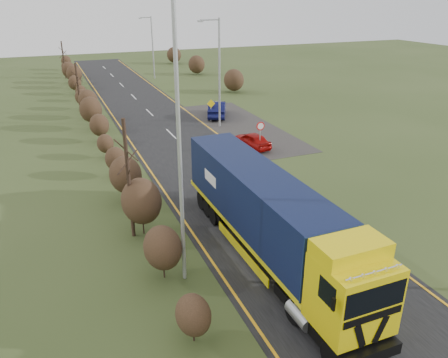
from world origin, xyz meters
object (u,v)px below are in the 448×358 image
object	(u,v)px
car_red_hatchback	(252,140)
lorry	(268,214)
speed_sign	(260,131)
car_blue_sedan	(217,109)

from	to	relation	value
car_red_hatchback	lorry	bearing A→B (deg)	55.51
speed_sign	car_red_hatchback	bearing A→B (deg)	96.05
car_red_hatchback	speed_sign	bearing A→B (deg)	84.76
lorry	speed_sign	xyz separation A→B (m)	(6.29, 13.25, -0.59)
lorry	car_red_hatchback	world-z (taller)	lorry
lorry	speed_sign	size ratio (longest dim) A/B	6.01
car_red_hatchback	car_blue_sedan	xyz separation A→B (m)	(0.98, 9.91, 0.15)
car_red_hatchback	car_blue_sedan	size ratio (longest dim) A/B	0.78
lorry	speed_sign	bearing A→B (deg)	64.26
car_red_hatchback	car_blue_sedan	bearing A→B (deg)	-106.94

